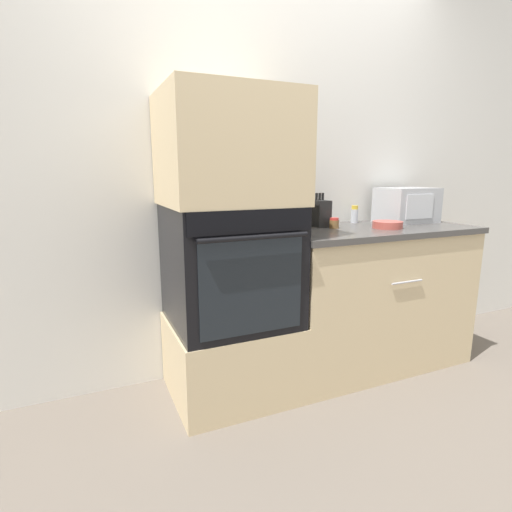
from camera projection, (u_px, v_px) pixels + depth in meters
ground_plane at (309, 405)px, 2.15m from camera, size 12.00×12.00×0.00m
wall_back at (261, 169)px, 2.46m from camera, size 8.00×0.05×2.50m
oven_cabinet_base at (231, 357)px, 2.25m from camera, size 0.66×0.60×0.43m
wall_oven at (230, 265)px, 2.14m from camera, size 0.64×0.64×0.64m
oven_cabinet_upper at (229, 150)px, 2.02m from camera, size 0.66×0.60×0.56m
counter_unit at (369, 296)px, 2.58m from camera, size 1.27×0.63×0.90m
microwave at (407, 205)px, 2.71m from camera, size 0.37×0.28×0.23m
knife_block at (319, 213)px, 2.50m from camera, size 0.09×0.15×0.21m
bowl at (387, 225)px, 2.43m from camera, size 0.18×0.18×0.04m
condiment_jar_near at (354, 214)px, 2.69m from camera, size 0.05×0.05×0.12m
condiment_jar_mid at (299, 225)px, 2.29m from camera, size 0.05×0.05×0.07m
condiment_jar_far at (334, 223)px, 2.42m from camera, size 0.06×0.06×0.06m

